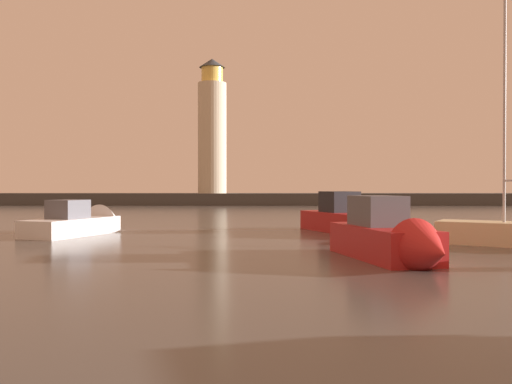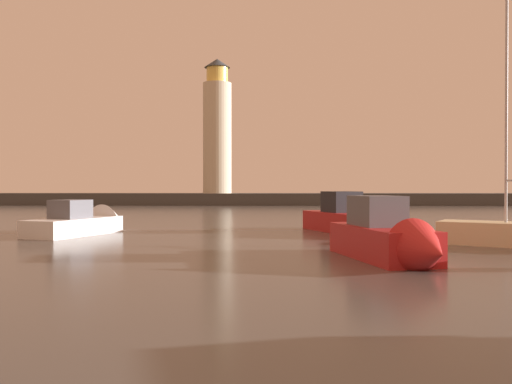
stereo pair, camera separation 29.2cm
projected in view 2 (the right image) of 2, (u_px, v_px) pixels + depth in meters
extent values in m
plane|color=#4C4742|center=(263.00, 222.00, 38.39)|extent=(220.00, 220.00, 0.00)
cube|color=#423F3D|center=(265.00, 199.00, 74.09)|extent=(86.72, 5.97, 1.60)
cylinder|color=beige|center=(217.00, 138.00, 74.13)|extent=(3.89, 3.89, 15.04)
cylinder|color=#F2CC59|center=(217.00, 75.00, 74.04)|extent=(2.92, 2.92, 2.11)
cone|color=#33383D|center=(217.00, 63.00, 74.03)|extent=(3.50, 3.50, 1.20)
cube|color=white|center=(74.00, 227.00, 28.28)|extent=(3.91, 5.94, 0.89)
cone|color=white|center=(113.00, 222.00, 31.37)|extent=(2.61, 2.54, 2.08)
cube|color=#595960|center=(70.00, 209.00, 28.00)|extent=(1.98, 2.20, 0.96)
cube|color=#B21E1E|center=(346.00, 222.00, 30.08)|extent=(4.43, 6.82, 1.09)
cone|color=#B21E1E|center=(385.00, 226.00, 26.53)|extent=(2.74, 2.66, 2.15)
cube|color=#232328|center=(341.00, 202.00, 30.54)|extent=(2.25, 2.33, 1.17)
cube|color=#B21E1E|center=(381.00, 243.00, 19.03)|extent=(3.06, 5.56, 1.13)
cone|color=#B21E1E|center=(427.00, 251.00, 15.98)|extent=(2.21, 2.12, 1.87)
cube|color=#595960|center=(377.00, 211.00, 19.41)|extent=(1.89, 2.36, 1.07)
cylinder|color=#B7B7BC|center=(506.00, 106.00, 23.17)|extent=(0.12, 0.12, 9.96)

